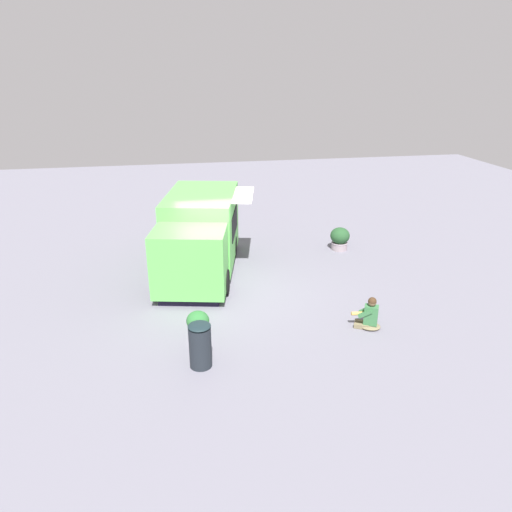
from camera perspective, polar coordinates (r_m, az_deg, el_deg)
The scene contains 6 objects.
ground_plane at distance 13.98m, azimuth -3.79°, elevation -4.01°, with size 40.00×40.00×0.00m, color slate.
food_truck at distance 14.89m, azimuth -6.74°, elevation 2.28°, with size 5.23×3.48×2.38m.
person_customer at distance 12.18m, azimuth 13.39°, elevation -6.99°, with size 0.63×0.78×0.84m.
planter_flowering_near at distance 17.10m, azimuth 9.99°, elevation 2.11°, with size 0.68×0.68×0.81m.
planter_flowering_far at distance 11.45m, azimuth -6.95°, elevation -8.14°, with size 0.54×0.54×0.72m.
trash_bin at distance 10.42m, azimuth -6.69°, elevation -10.51°, with size 0.49×0.49×1.03m.
Camera 1 is at (-12.53, 1.39, 6.04)m, focal length 33.46 mm.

